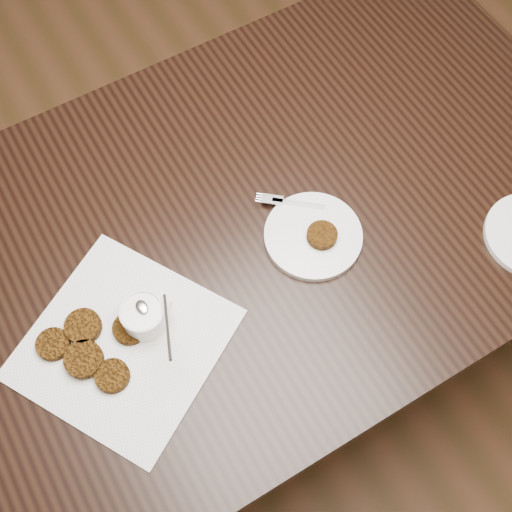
{
  "coord_description": "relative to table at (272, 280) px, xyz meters",
  "views": [
    {
      "loc": [
        -0.32,
        -0.42,
        1.87
      ],
      "look_at": [
        -0.06,
        0.03,
        0.8
      ],
      "focal_mm": 44.6,
      "sensor_mm": 36.0,
      "label": 1
    }
  ],
  "objects": [
    {
      "name": "floor",
      "position": [
        -0.05,
        -0.13,
        -0.38
      ],
      "size": [
        4.0,
        4.0,
        0.0
      ],
      "primitive_type": "plane",
      "color": "#52311C",
      "rests_on": "ground"
    },
    {
      "name": "table",
      "position": [
        0.0,
        0.0,
        0.0
      ],
      "size": [
        1.44,
        0.93,
        0.75
      ],
      "primitive_type": "cube",
      "color": "black",
      "rests_on": "floor"
    },
    {
      "name": "napkin",
      "position": [
        -0.39,
        -0.11,
        0.38
      ],
      "size": [
        0.45,
        0.45,
        0.0
      ],
      "primitive_type": "cube",
      "rotation": [
        0.0,
        0.0,
        0.53
      ],
      "color": "white",
      "rests_on": "table"
    },
    {
      "name": "sauce_ramekin",
      "position": [
        -0.34,
        -0.09,
        0.44
      ],
      "size": [
        0.11,
        0.11,
        0.12
      ],
      "primitive_type": null,
      "rotation": [
        0.0,
        0.0,
        0.05
      ],
      "color": "white",
      "rests_on": "napkin"
    },
    {
      "name": "patty_cluster",
      "position": [
        -0.45,
        -0.09,
        0.39
      ],
      "size": [
        0.23,
        0.23,
        0.02
      ],
      "primitive_type": null,
      "rotation": [
        0.0,
        0.0,
        -0.04
      ],
      "color": "#5C3A0C",
      "rests_on": "napkin"
    },
    {
      "name": "plate_with_patty",
      "position": [
        0.03,
        -0.1,
        0.39
      ],
      "size": [
        0.27,
        0.27,
        0.03
      ],
      "primitive_type": null,
      "rotation": [
        0.0,
        0.0,
        -0.7
      ],
      "color": "silver",
      "rests_on": "table"
    }
  ]
}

